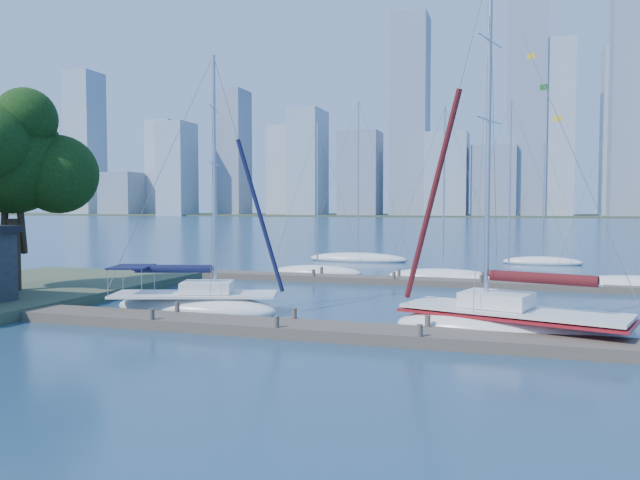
% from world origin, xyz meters
% --- Properties ---
extents(ground, '(700.00, 700.00, 0.00)m').
position_xyz_m(ground, '(0.00, 0.00, 0.00)').
color(ground, '#18344D').
rests_on(ground, ground).
extents(near_dock, '(26.00, 2.00, 0.40)m').
position_xyz_m(near_dock, '(0.00, 0.00, 0.20)').
color(near_dock, '#4E4639').
rests_on(near_dock, ground).
extents(far_dock, '(30.00, 1.80, 0.36)m').
position_xyz_m(far_dock, '(2.00, 16.00, 0.18)').
color(far_dock, '#4E4639').
rests_on(far_dock, ground).
extents(far_shore, '(800.00, 100.00, 1.50)m').
position_xyz_m(far_shore, '(0.00, 320.00, 0.00)').
color(far_shore, '#38472D').
rests_on(far_shore, ground).
extents(tree, '(7.45, 6.82, 10.25)m').
position_xyz_m(tree, '(-15.59, 3.47, 6.99)').
color(tree, black).
rests_on(tree, ground).
extents(sailboat_navy, '(7.95, 4.66, 11.55)m').
position_xyz_m(sailboat_navy, '(-5.27, 2.84, 0.94)').
color(sailboat_navy, silver).
rests_on(sailboat_navy, ground).
extents(sailboat_maroon, '(8.75, 4.97, 13.82)m').
position_xyz_m(sailboat_maroon, '(7.82, 2.09, 1.09)').
color(sailboat_maroon, silver).
rests_on(sailboat_maroon, ground).
extents(bg_boat_1, '(6.21, 2.13, 10.61)m').
position_xyz_m(bg_boat_1, '(-4.98, 18.96, 0.23)').
color(bg_boat_1, silver).
rests_on(bg_boat_1, ground).
extents(bg_boat_2, '(7.06, 2.41, 11.26)m').
position_xyz_m(bg_boat_2, '(3.43, 18.92, 0.24)').
color(bg_boat_2, silver).
rests_on(bg_boat_2, ground).
extents(bg_boat_3, '(7.62, 2.97, 11.22)m').
position_xyz_m(bg_boat_3, '(7.42, 17.86, 0.23)').
color(bg_boat_3, silver).
rests_on(bg_boat_3, ground).
extents(bg_boat_6, '(8.77, 4.04, 13.85)m').
position_xyz_m(bg_boat_6, '(-5.08, 30.38, 0.26)').
color(bg_boat_6, silver).
rests_on(bg_boat_6, ground).
extents(bg_boat_7, '(6.31, 2.53, 10.01)m').
position_xyz_m(bg_boat_7, '(9.80, 32.14, 0.21)').
color(bg_boat_7, silver).
rests_on(bg_boat_7, ground).
extents(skyline, '(502.55, 51.31, 100.22)m').
position_xyz_m(skyline, '(24.13, 290.23, 35.32)').
color(skyline, '#8192A6').
rests_on(skyline, ground).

